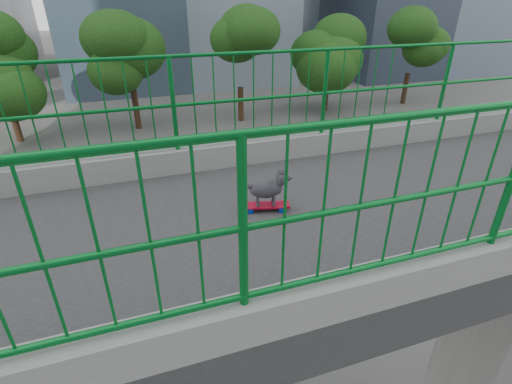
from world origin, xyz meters
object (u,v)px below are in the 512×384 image
object	(u,v)px
skateboard	(265,206)
car_4	(16,168)
car_0	(378,251)
poodle	(268,187)

from	to	relation	value
skateboard	car_4	world-z (taller)	skateboard
car_0	car_4	distance (m)	19.01
poodle	car_0	size ratio (longest dim) A/B	0.09
car_4	skateboard	bearing A→B (deg)	-158.22
skateboard	car_0	world-z (taller)	skateboard
poodle	car_4	size ratio (longest dim) A/B	0.10
car_0	car_4	xyz separation A→B (m)	(-12.80, -14.05, -0.06)
poodle	car_0	xyz separation A→B (m)	(-5.89, 6.56, -6.47)
skateboard	car_4	bearing A→B (deg)	-142.89
poodle	car_4	world-z (taller)	poodle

